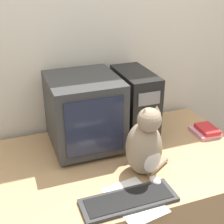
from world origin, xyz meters
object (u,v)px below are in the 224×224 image
at_px(keyboard, 129,200).
at_px(crt_monitor, 84,112).
at_px(pen, 99,197).
at_px(book_stack, 206,131).
at_px(cat, 145,146).
at_px(computer_tower, 135,104).

bearing_deg(keyboard, crt_monitor, 95.11).
distance_m(crt_monitor, pen, 0.54).
bearing_deg(crt_monitor, pen, -98.39).
xyz_separation_m(keyboard, book_stack, (0.73, 0.42, 0.01)).
xyz_separation_m(crt_monitor, keyboard, (0.05, -0.57, -0.22)).
relative_size(cat, pen, 3.01).
relative_size(crt_monitor, book_stack, 2.47).
relative_size(cat, book_stack, 2.24).
height_order(cat, book_stack, cat).
bearing_deg(keyboard, computer_tower, 64.15).
bearing_deg(pen, crt_monitor, 81.61).
height_order(keyboard, cat, cat).
bearing_deg(computer_tower, keyboard, -115.85).
distance_m(computer_tower, pen, 0.69).
xyz_separation_m(book_stack, pen, (-0.86, -0.35, -0.02)).
height_order(crt_monitor, keyboard, crt_monitor).
height_order(computer_tower, keyboard, computer_tower).
relative_size(keyboard, pen, 3.49).
distance_m(computer_tower, book_stack, 0.51).
bearing_deg(cat, book_stack, 14.24).
relative_size(computer_tower, book_stack, 2.40).
relative_size(computer_tower, pen, 3.23).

